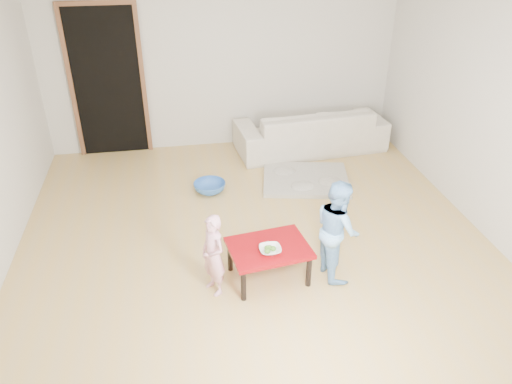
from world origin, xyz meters
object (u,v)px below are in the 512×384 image
object	(u,v)px
child_pink	(213,255)
child_blue	(337,229)
red_table	(269,262)
bowl	(270,250)
sofa	(311,129)
basin	(210,187)

from	to	relation	value
child_pink	child_blue	world-z (taller)	child_blue
child_pink	child_blue	distance (m)	1.19
red_table	bowl	bearing A→B (deg)	-93.86
sofa	bowl	world-z (taller)	sofa
child_blue	basin	bearing A→B (deg)	24.88
sofa	child_blue	xyz separation A→B (m)	(-0.54, -2.83, 0.19)
sofa	red_table	distance (m)	3.04
red_table	basin	distance (m)	1.83
bowl	basin	size ratio (longest dim) A/B	0.50
bowl	basin	xyz separation A→B (m)	(-0.39, 1.87, -0.33)
sofa	bowl	xyz separation A→B (m)	(-1.19, -2.89, 0.08)
bowl	child_blue	size ratio (longest dim) A/B	0.20
child_pink	child_blue	xyz separation A→B (m)	(1.18, 0.07, 0.10)
bowl	child_blue	xyz separation A→B (m)	(0.65, 0.06, 0.11)
bowl	basin	world-z (taller)	bowl
red_table	bowl	xyz separation A→B (m)	(-0.01, -0.09, 0.21)
child_pink	red_table	bearing A→B (deg)	72.73
sofa	child_pink	world-z (taller)	child_pink
sofa	basin	bearing A→B (deg)	27.56
red_table	basin	xyz separation A→B (m)	(-0.40, 1.78, -0.12)
sofa	child_pink	size ratio (longest dim) A/B	2.65
red_table	child_blue	bearing A→B (deg)	-2.27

